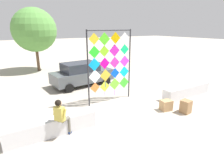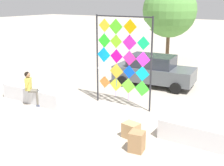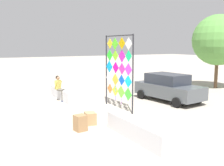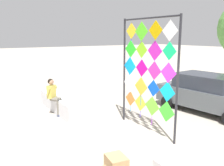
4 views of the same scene
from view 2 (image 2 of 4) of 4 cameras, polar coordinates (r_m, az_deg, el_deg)
The scene contains 9 objects.
ground at distance 11.16m, azimuth -0.10°, elevation -6.86°, with size 120.00×120.00×0.00m, color #ADA393.
plaza_ledge_left at distance 13.13m, azimuth -15.35°, elevation -2.33°, with size 3.31×0.59×0.66m, color silver.
plaza_ledge_right at distance 9.39m, azimuth 19.21°, elevation -10.28°, with size 3.31×0.59×0.66m, color silver.
kite_display_rack at distance 11.78m, azimuth 2.14°, elevation 5.35°, with size 2.60×0.11×3.79m.
seated_vendor at distance 12.53m, azimuth -15.81°, elevation -0.58°, with size 0.73×0.67×1.51m.
parked_car at distance 15.22m, azimuth 8.22°, elevation 2.51°, with size 4.28×2.30×1.60m.
cardboard_box_large at distance 8.76m, azimuth 4.94°, elevation -11.51°, with size 0.43×0.42×0.62m, color #9E754C.
cardboard_box_small at distance 9.56m, azimuth 3.80°, elevation -9.36°, with size 0.52×0.42×0.51m, color tan.
tree_far_right at distance 21.39m, azimuth 11.41°, elevation 14.12°, with size 3.80×3.80×5.55m.
Camera 2 is at (5.48, -8.68, 4.38)m, focal length 46.00 mm.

